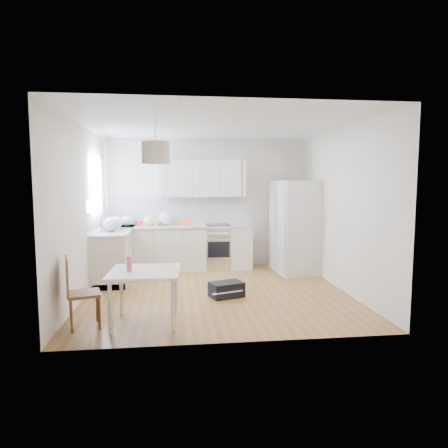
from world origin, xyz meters
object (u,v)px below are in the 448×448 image
at_px(refrigerator, 296,227).
at_px(gym_bag, 226,289).
at_px(dining_table, 145,276).
at_px(dining_chair, 84,292).

xyz_separation_m(refrigerator, gym_bag, (-1.59, -1.54, -0.80)).
distance_m(refrigerator, dining_table, 3.81).
bearing_deg(dining_table, gym_bag, 44.51).
bearing_deg(gym_bag, dining_table, -157.27).
relative_size(refrigerator, gym_bag, 3.62).
xyz_separation_m(dining_table, gym_bag, (1.18, 1.06, -0.50)).
bearing_deg(refrigerator, dining_table, -141.63).
xyz_separation_m(refrigerator, dining_table, (-2.77, -2.60, -0.30)).
bearing_deg(dining_chair, gym_bag, 14.78).
distance_m(refrigerator, dining_chair, 4.43).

